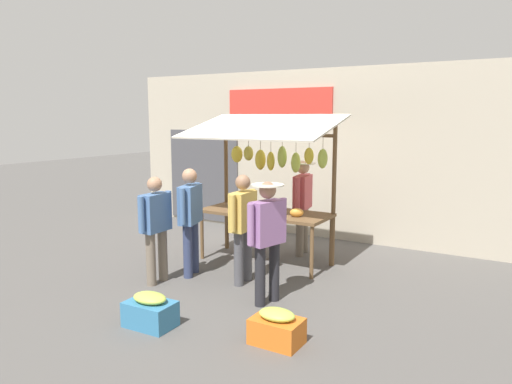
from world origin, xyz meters
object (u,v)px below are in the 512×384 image
(market_stall, at_px, (266,171))
(shopper_in_grey_tee, at_px, (190,214))
(vendor_with_sunhat, at_px, (303,199))
(shopper_with_ponytail, at_px, (243,221))
(shopper_in_striped_shirt, at_px, (267,232))
(shopper_with_shopping_bag, at_px, (156,223))
(produce_crate_side, at_px, (277,328))
(produce_crate_near, at_px, (150,311))

(market_stall, xyz_separation_m, shopper_in_grey_tee, (0.64, 1.25, -0.59))
(vendor_with_sunhat, height_order, shopper_in_grey_tee, vendor_with_sunhat)
(shopper_with_ponytail, distance_m, shopper_in_striped_shirt, 0.86)
(shopper_with_shopping_bag, height_order, shopper_with_ponytail, shopper_with_ponytail)
(shopper_with_ponytail, xyz_separation_m, shopper_in_striped_shirt, (-0.70, 0.51, 0.02))
(shopper_with_ponytail, distance_m, produce_crate_side, 2.14)
(shopper_with_shopping_bag, bearing_deg, vendor_with_sunhat, -26.91)
(vendor_with_sunhat, height_order, produce_crate_near, vendor_with_sunhat)
(shopper_with_shopping_bag, xyz_separation_m, shopper_in_striped_shirt, (-1.80, -0.15, 0.05))
(market_stall, height_order, vendor_with_sunhat, market_stall)
(market_stall, bearing_deg, shopper_with_ponytail, 102.49)
(market_stall, distance_m, vendor_with_sunhat, 0.95)
(shopper_in_grey_tee, distance_m, shopper_with_ponytail, 0.90)
(vendor_with_sunhat, distance_m, shopper_with_shopping_bag, 2.75)
(shopper_in_grey_tee, xyz_separation_m, shopper_with_ponytail, (-0.89, -0.11, -0.04))
(produce_crate_side, bearing_deg, shopper_in_striped_shirt, -55.41)
(vendor_with_sunhat, relative_size, shopper_in_grey_tee, 1.01)
(shopper_with_ponytail, xyz_separation_m, produce_crate_near, (0.13, 1.84, -0.75))
(shopper_with_shopping_bag, relative_size, produce_crate_side, 2.91)
(vendor_with_sunhat, height_order, shopper_with_ponytail, vendor_with_sunhat)
(shopper_in_grey_tee, xyz_separation_m, shopper_in_striped_shirt, (-1.59, 0.40, -0.01))
(shopper_with_shopping_bag, relative_size, shopper_in_striped_shirt, 0.98)
(vendor_with_sunhat, distance_m, produce_crate_side, 3.61)
(shopper_in_grey_tee, bearing_deg, shopper_in_striped_shirt, -120.89)
(vendor_with_sunhat, relative_size, produce_crate_side, 3.09)
(market_stall, xyz_separation_m, shopper_in_striped_shirt, (-0.95, 1.65, -0.60))
(shopper_with_shopping_bag, bearing_deg, produce_crate_near, -141.88)
(produce_crate_near, bearing_deg, shopper_with_ponytail, -94.19)
(vendor_with_sunhat, distance_m, produce_crate_near, 3.76)
(shopper_in_grey_tee, xyz_separation_m, produce_crate_near, (-0.76, 1.74, -0.79))
(vendor_with_sunhat, xyz_separation_m, shopper_in_grey_tee, (0.99, 1.93, -0.03))
(produce_crate_side, bearing_deg, produce_crate_near, 14.16)
(shopper_with_shopping_bag, distance_m, produce_crate_near, 1.70)
(shopper_in_striped_shirt, xyz_separation_m, produce_crate_near, (0.83, 1.34, -0.78))
(shopper_with_shopping_bag, height_order, shopper_in_striped_shirt, shopper_in_striped_shirt)
(shopper_in_grey_tee, relative_size, shopper_with_ponytail, 1.03)
(shopper_in_striped_shirt, xyz_separation_m, produce_crate_side, (-0.66, 0.96, -0.78))
(produce_crate_near, distance_m, produce_crate_side, 1.54)
(produce_crate_near, bearing_deg, shopper_in_grey_tee, -66.41)
(market_stall, distance_m, produce_crate_side, 3.36)
(shopper_with_ponytail, bearing_deg, market_stall, 9.22)
(shopper_with_shopping_bag, bearing_deg, shopper_in_striped_shirt, -86.33)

